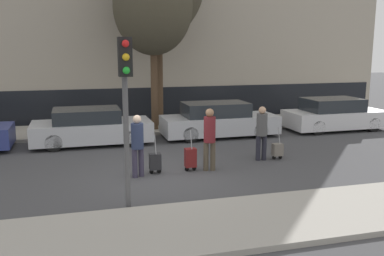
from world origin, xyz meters
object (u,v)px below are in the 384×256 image
at_px(parked_bicycle, 232,114).
at_px(traffic_light, 126,89).
at_px(parked_car_3, 334,115).
at_px(pedestrian_left, 137,142).
at_px(bare_tree_near_crossing, 153,7).
at_px(parked_car_1, 91,127).
at_px(pedestrian_right, 262,130).
at_px(trolley_right, 277,150).
at_px(parked_car_2, 218,121).
at_px(pedestrian_center, 210,135).
at_px(trolley_left, 155,162).
at_px(trolley_center, 190,158).

bearing_deg(parked_bicycle, traffic_light, -122.52).
bearing_deg(parked_car_3, pedestrian_left, -153.74).
bearing_deg(bare_tree_near_crossing, parked_car_1, -148.32).
distance_m(pedestrian_right, bare_tree_near_crossing, 7.25).
bearing_deg(parked_car_3, bare_tree_near_crossing, 167.73).
bearing_deg(parked_bicycle, trolley_right, -97.38).
relative_size(parked_car_2, bare_tree_near_crossing, 0.66).
relative_size(pedestrian_left, pedestrian_right, 1.01).
xyz_separation_m(pedestrian_right, traffic_light, (-4.59, -3.13, 1.69)).
xyz_separation_m(parked_car_2, parked_bicycle, (1.47, 2.40, -0.16)).
bearing_deg(pedestrian_center, parked_car_3, 43.55).
distance_m(trolley_left, bare_tree_near_crossing, 7.74).
distance_m(pedestrian_center, pedestrian_right, 2.05).
distance_m(parked_car_3, trolley_left, 9.70).
relative_size(trolley_center, pedestrian_right, 0.70).
xyz_separation_m(trolley_left, pedestrian_right, (3.51, 0.54, 0.63)).
bearing_deg(trolley_left, pedestrian_right, 8.76).
relative_size(parked_car_2, trolley_left, 4.10).
relative_size(parked_car_3, trolley_center, 3.54).
bearing_deg(parked_car_3, parked_bicycle, 147.77).
xyz_separation_m(parked_car_3, trolley_center, (-7.64, -4.36, -0.26)).
distance_m(parked_car_3, bare_tree_near_crossing, 8.93).
distance_m(parked_car_3, traffic_light, 12.13).
distance_m(pedestrian_right, traffic_light, 5.81).
bearing_deg(parked_car_2, pedestrian_center, -112.17).
bearing_deg(parked_car_2, bare_tree_near_crossing, 144.18).
bearing_deg(pedestrian_left, pedestrian_right, 170.05).
height_order(parked_car_1, trolley_right, parked_car_1).
bearing_deg(bare_tree_near_crossing, parked_car_2, -35.82).
height_order(trolley_center, parked_bicycle, trolley_center).
distance_m(parked_car_2, pedestrian_right, 3.82).
bearing_deg(parked_car_3, trolley_center, -150.29).
height_order(parked_car_2, parked_bicycle, parked_car_2).
xyz_separation_m(parked_car_1, trolley_right, (5.64, -3.82, -0.32)).
relative_size(parked_car_1, pedestrian_right, 2.50).
relative_size(pedestrian_right, bare_tree_near_crossing, 0.25).
distance_m(trolley_left, parked_bicycle, 8.31).
xyz_separation_m(trolley_center, pedestrian_right, (2.48, 0.56, 0.59)).
bearing_deg(trolley_center, pedestrian_left, -173.60).
xyz_separation_m(parked_car_2, parked_car_3, (5.28, -0.00, 0.00)).
distance_m(pedestrian_right, trolley_right, 0.86).
height_order(parked_bicycle, bare_tree_near_crossing, bare_tree_near_crossing).
distance_m(pedestrian_center, traffic_light, 3.97).
distance_m(parked_car_2, trolley_center, 4.96).
bearing_deg(parked_car_1, bare_tree_near_crossing, 31.68).
bearing_deg(pedestrian_right, parked_bicycle, -97.91).
height_order(pedestrian_left, trolley_center, pedestrian_left).
bearing_deg(pedestrian_left, parked_car_3, -173.97).
bearing_deg(parked_car_2, traffic_light, -122.84).
bearing_deg(parked_car_1, trolley_center, -58.92).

